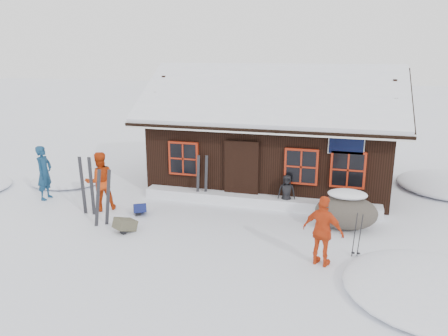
{
  "coord_description": "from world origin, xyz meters",
  "views": [
    {
      "loc": [
        4.07,
        -10.82,
        4.79
      ],
      "look_at": [
        0.49,
        1.79,
        1.3
      ],
      "focal_mm": 35.0,
      "sensor_mm": 36.0,
      "label": 1
    }
  ],
  "objects_px": {
    "skier_crouched": "(286,192)",
    "ski_poles": "(357,236)",
    "skier_orange_left": "(100,181)",
    "skier_orange_right": "(323,231)",
    "backpack_blue": "(140,210)",
    "boulder": "(346,211)",
    "ski_pair_left": "(103,198)",
    "skier_teal": "(44,173)",
    "backpack_olive": "(125,227)"
  },
  "relations": [
    {
      "from": "skier_orange_left",
      "to": "boulder",
      "type": "bearing_deg",
      "value": 140.47
    },
    {
      "from": "ski_pair_left",
      "to": "ski_poles",
      "type": "xyz_separation_m",
      "value": [
        6.9,
        -0.09,
        -0.27
      ]
    },
    {
      "from": "skier_teal",
      "to": "backpack_olive",
      "type": "bearing_deg",
      "value": -119.59
    },
    {
      "from": "backpack_olive",
      "to": "ski_pair_left",
      "type": "bearing_deg",
      "value": -170.93
    },
    {
      "from": "skier_orange_right",
      "to": "backpack_blue",
      "type": "height_order",
      "value": "skier_orange_right"
    },
    {
      "from": "skier_teal",
      "to": "skier_orange_left",
      "type": "height_order",
      "value": "skier_orange_left"
    },
    {
      "from": "ski_pair_left",
      "to": "boulder",
      "type": "bearing_deg",
      "value": -11.02
    },
    {
      "from": "skier_orange_left",
      "to": "skier_orange_right",
      "type": "relative_size",
      "value": 1.11
    },
    {
      "from": "skier_teal",
      "to": "ski_poles",
      "type": "relative_size",
      "value": 1.59
    },
    {
      "from": "backpack_blue",
      "to": "ski_pair_left",
      "type": "bearing_deg",
      "value": -149.52
    },
    {
      "from": "skier_orange_right",
      "to": "backpack_olive",
      "type": "relative_size",
      "value": 3.07
    },
    {
      "from": "ski_poles",
      "to": "backpack_blue",
      "type": "bearing_deg",
      "value": 169.73
    },
    {
      "from": "skier_orange_right",
      "to": "skier_crouched",
      "type": "bearing_deg",
      "value": -49.95
    },
    {
      "from": "skier_teal",
      "to": "backpack_olive",
      "type": "relative_size",
      "value": 3.34
    },
    {
      "from": "boulder",
      "to": "backpack_olive",
      "type": "height_order",
      "value": "boulder"
    },
    {
      "from": "skier_teal",
      "to": "ski_poles",
      "type": "distance_m",
      "value": 10.14
    },
    {
      "from": "skier_crouched",
      "to": "ski_poles",
      "type": "relative_size",
      "value": 0.97
    },
    {
      "from": "skier_orange_left",
      "to": "ski_poles",
      "type": "distance_m",
      "value": 7.76
    },
    {
      "from": "backpack_blue",
      "to": "skier_crouched",
      "type": "bearing_deg",
      "value": -8.21
    },
    {
      "from": "ski_poles",
      "to": "backpack_olive",
      "type": "bearing_deg",
      "value": -178.22
    },
    {
      "from": "skier_orange_right",
      "to": "ski_poles",
      "type": "xyz_separation_m",
      "value": [
        0.78,
        0.67,
        -0.3
      ]
    },
    {
      "from": "ski_poles",
      "to": "skier_orange_left",
      "type": "bearing_deg",
      "value": 171.09
    },
    {
      "from": "skier_orange_left",
      "to": "skier_crouched",
      "type": "xyz_separation_m",
      "value": [
        5.56,
        1.64,
        -0.37
      ]
    },
    {
      "from": "boulder",
      "to": "backpack_olive",
      "type": "xyz_separation_m",
      "value": [
        -5.82,
        -1.93,
        -0.36
      ]
    },
    {
      "from": "skier_crouched",
      "to": "backpack_olive",
      "type": "height_order",
      "value": "skier_crouched"
    },
    {
      "from": "skier_teal",
      "to": "skier_crouched",
      "type": "bearing_deg",
      "value": -85.97
    },
    {
      "from": "backpack_blue",
      "to": "ski_poles",
      "type": "bearing_deg",
      "value": -40.41
    },
    {
      "from": "boulder",
      "to": "ski_pair_left",
      "type": "xyz_separation_m",
      "value": [
        -6.63,
        -1.65,
        0.29
      ]
    },
    {
      "from": "skier_orange_right",
      "to": "ski_poles",
      "type": "relative_size",
      "value": 1.46
    },
    {
      "from": "skier_crouched",
      "to": "ski_poles",
      "type": "bearing_deg",
      "value": -62.8
    },
    {
      "from": "skier_orange_left",
      "to": "ski_poles",
      "type": "relative_size",
      "value": 1.62
    },
    {
      "from": "skier_crouched",
      "to": "boulder",
      "type": "distance_m",
      "value": 2.13
    },
    {
      "from": "ski_pair_left",
      "to": "backpack_blue",
      "type": "xyz_separation_m",
      "value": [
        0.59,
        1.05,
        -0.67
      ]
    },
    {
      "from": "skier_crouched",
      "to": "skier_teal",
      "type": "bearing_deg",
      "value": 179.52
    },
    {
      "from": "ski_pair_left",
      "to": "skier_orange_left",
      "type": "bearing_deg",
      "value": 99.36
    },
    {
      "from": "skier_orange_right",
      "to": "skier_crouched",
      "type": "height_order",
      "value": "skier_orange_right"
    },
    {
      "from": "backpack_blue",
      "to": "backpack_olive",
      "type": "distance_m",
      "value": 1.35
    },
    {
      "from": "skier_orange_right",
      "to": "ski_poles",
      "type": "distance_m",
      "value": 1.07
    },
    {
      "from": "skier_teal",
      "to": "backpack_blue",
      "type": "height_order",
      "value": "skier_teal"
    },
    {
      "from": "skier_crouched",
      "to": "skier_orange_right",
      "type": "bearing_deg",
      "value": -78.64
    },
    {
      "from": "ski_pair_left",
      "to": "backpack_blue",
      "type": "relative_size",
      "value": 3.46
    },
    {
      "from": "skier_crouched",
      "to": "ski_pair_left",
      "type": "distance_m",
      "value": 5.54
    },
    {
      "from": "skier_orange_right",
      "to": "backpack_blue",
      "type": "bearing_deg",
      "value": 1.32
    },
    {
      "from": "skier_orange_left",
      "to": "ski_pair_left",
      "type": "height_order",
      "value": "skier_orange_left"
    },
    {
      "from": "skier_orange_left",
      "to": "boulder",
      "type": "distance_m",
      "value": 7.41
    },
    {
      "from": "skier_orange_right",
      "to": "ski_pair_left",
      "type": "relative_size",
      "value": 0.98
    },
    {
      "from": "backpack_blue",
      "to": "skier_orange_right",
      "type": "bearing_deg",
      "value": -48.31
    },
    {
      "from": "boulder",
      "to": "ski_poles",
      "type": "relative_size",
      "value": 1.5
    },
    {
      "from": "backpack_blue",
      "to": "skier_orange_left",
      "type": "bearing_deg",
      "value": 147.46
    },
    {
      "from": "skier_orange_left",
      "to": "skier_orange_right",
      "type": "height_order",
      "value": "skier_orange_left"
    }
  ]
}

